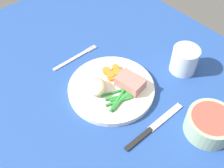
# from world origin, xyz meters

# --- Properties ---
(dining_table) EXTENTS (1.20, 0.90, 0.02)m
(dining_table) POSITION_xyz_m (0.00, 0.00, 0.01)
(dining_table) COLOR #234793
(dining_table) RESTS_ON ground
(dinner_plate) EXTENTS (0.25, 0.25, 0.02)m
(dinner_plate) POSITION_xyz_m (-0.02, 0.00, 0.03)
(dinner_plate) COLOR white
(dinner_plate) RESTS_ON dining_table
(meat_portion) EXTENTS (0.08, 0.06, 0.03)m
(meat_portion) POSITION_xyz_m (0.02, 0.04, 0.05)
(meat_portion) COLOR #B2756B
(meat_portion) RESTS_ON dinner_plate
(mashed_potatoes) EXTENTS (0.07, 0.06, 0.04)m
(mashed_potatoes) POSITION_xyz_m (-0.04, -0.04, 0.05)
(mashed_potatoes) COLOR beige
(mashed_potatoes) RESTS_ON dinner_plate
(carrot_slices) EXTENTS (0.06, 0.06, 0.01)m
(carrot_slices) POSITION_xyz_m (-0.05, 0.04, 0.04)
(carrot_slices) COLOR orange
(carrot_slices) RESTS_ON dinner_plate
(green_beans) EXTENTS (0.07, 0.09, 0.01)m
(green_beans) POSITION_xyz_m (0.03, -0.01, 0.04)
(green_beans) COLOR #2D8C38
(green_beans) RESTS_ON dinner_plate
(fork) EXTENTS (0.01, 0.17, 0.00)m
(fork) POSITION_xyz_m (-0.19, 0.00, 0.02)
(fork) COLOR silver
(fork) RESTS_ON dining_table
(knife) EXTENTS (0.02, 0.21, 0.01)m
(knife) POSITION_xyz_m (0.15, 0.00, 0.02)
(knife) COLOR black
(knife) RESTS_ON dining_table
(water_glass) EXTENTS (0.08, 0.08, 0.08)m
(water_glass) POSITION_xyz_m (0.06, 0.22, 0.05)
(water_glass) COLOR silver
(water_glass) RESTS_ON dining_table
(salad_bowl) EXTENTS (0.12, 0.12, 0.06)m
(salad_bowl) POSITION_xyz_m (0.25, 0.10, 0.05)
(salad_bowl) COLOR #99B28C
(salad_bowl) RESTS_ON dining_table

